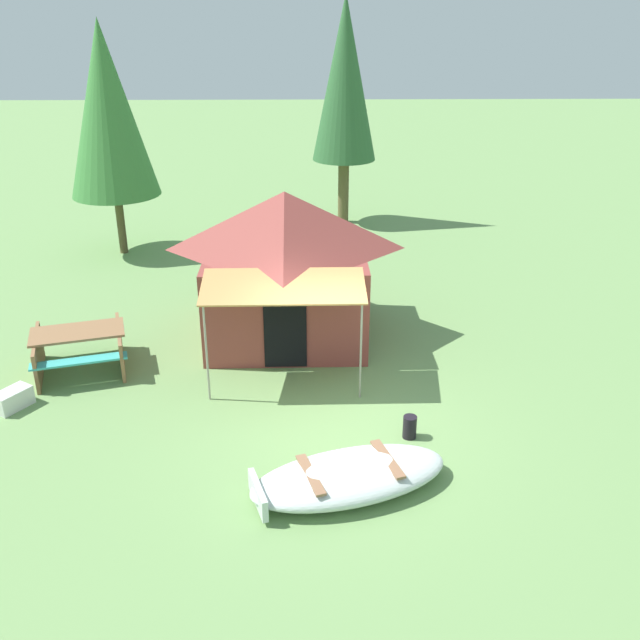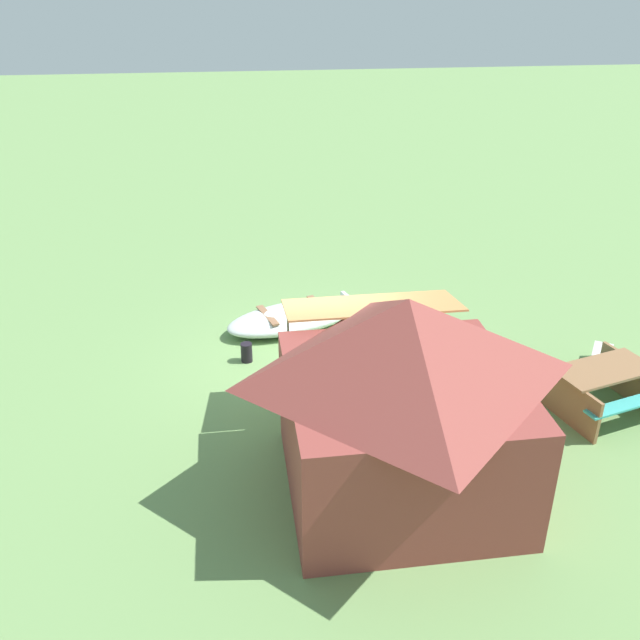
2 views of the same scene
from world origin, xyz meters
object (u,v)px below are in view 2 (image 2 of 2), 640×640
Objects in this scene: picnic_table at (601,384)px; beached_rowboat at (294,317)px; cooler_box at (601,357)px; canvas_cabin_tent at (403,395)px; fuel_can at (247,352)px.

beached_rowboat is at bearing -37.47° from picnic_table.
beached_rowboat is at bearing -22.58° from cooler_box.
fuel_can is (1.95, -3.72, -1.32)m from canvas_cabin_tent.
fuel_can is (6.35, -0.97, 0.02)m from cooler_box.
picnic_table is 3.26× the size of cooler_box.
picnic_table reaches higher than beached_rowboat.
cooler_box is at bearing 171.28° from fuel_can.
cooler_box is 6.43m from fuel_can.
beached_rowboat is 1.54× the size of picnic_table.
picnic_table is at bearing 157.84° from fuel_can.
beached_rowboat is at bearing -128.59° from fuel_can.
canvas_cabin_tent reaches higher than beached_rowboat.
canvas_cabin_tent is 11.74× the size of fuel_can.
beached_rowboat reaches higher than fuel_can.
fuel_can is at bearing -22.16° from picnic_table.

